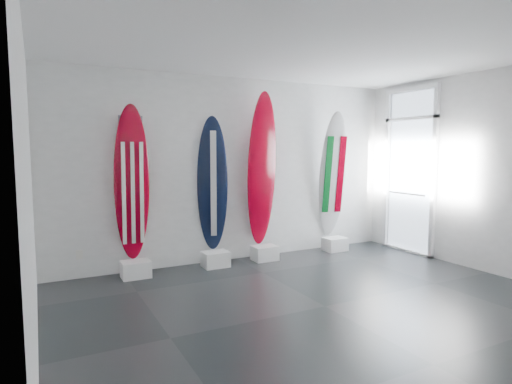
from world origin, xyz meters
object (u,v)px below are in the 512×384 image
surfboard_usa (132,183)px  surfboard_navy (212,184)px  surfboard_italy (333,175)px  surfboard_swiss (262,169)px

surfboard_usa → surfboard_navy: (1.23, 0.00, -0.06)m
surfboard_italy → surfboard_navy: bearing=-166.3°
surfboard_usa → surfboard_italy: (3.57, 0.00, 0.02)m
surfboard_swiss → surfboard_usa: bearing=171.4°
surfboard_usa → surfboard_swiss: surfboard_swiss is taller
surfboard_navy → surfboard_swiss: size_ratio=0.83×
surfboard_navy → surfboard_swiss: (0.88, 0.00, 0.21)m
surfboard_swiss → surfboard_italy: size_ratio=1.11×
surfboard_navy → surfboard_italy: surfboard_italy is taller
surfboard_usa → surfboard_swiss: 2.11m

